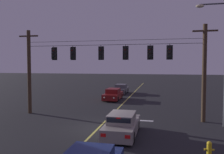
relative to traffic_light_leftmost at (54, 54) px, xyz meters
name	(u,v)px	position (x,y,z in m)	size (l,w,h in m)	color
ground_plane	(98,128)	(4.91, -3.32, -5.29)	(180.00, 180.00, 0.00)	black
lane_centre_stripe	(122,105)	(4.91, 6.02, -5.29)	(0.14, 60.00, 0.01)	#D1C64C
stop_bar_paint	(131,120)	(6.81, -0.58, -5.29)	(3.40, 0.36, 0.01)	silver
signal_span_assembly	(109,71)	(4.91, 0.02, -1.47)	(16.41, 0.32, 7.35)	#423021
traffic_light_leftmost	(54,54)	(0.00, 0.00, 0.00)	(0.48, 0.41, 1.22)	black
traffic_light_left_inner	(72,53)	(1.72, 0.00, 0.00)	(0.48, 0.41, 1.22)	black
traffic_light_centre	(101,53)	(4.18, 0.00, 0.00)	(0.48, 0.41, 1.22)	black
traffic_light_right_inner	(125,53)	(6.23, 0.00, 0.00)	(0.48, 0.41, 1.22)	black
traffic_light_rightmost	(150,52)	(8.20, 0.00, 0.00)	(0.48, 0.41, 1.22)	black
traffic_light_far_right	(170,52)	(9.68, 0.00, 0.00)	(0.48, 0.41, 1.22)	black
car_waiting_near_lane	(122,125)	(6.76, -4.53, -4.64)	(1.80, 4.33, 1.39)	gray
car_oncoming_lead	(113,95)	(3.27, 9.14, -4.64)	(1.80, 4.42, 1.39)	maroon
car_oncoming_trailing	(121,89)	(3.13, 15.40, -4.64)	(1.80, 4.42, 1.39)	#4C4C51
street_lamp_corner	(221,53)	(13.11, -1.11, -0.16)	(2.11, 0.30, 8.63)	#4C4F54
fire_hydrant	(209,150)	(11.26, -7.20, -4.85)	(0.44, 0.22, 0.84)	gold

